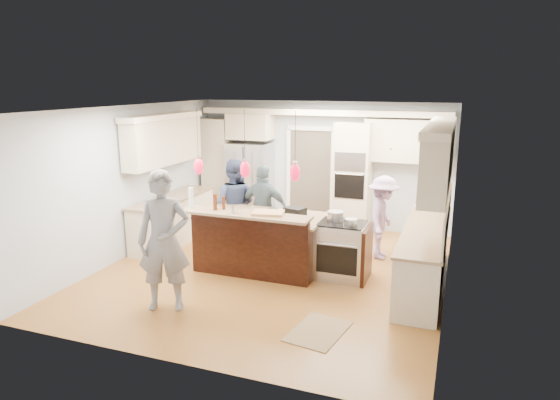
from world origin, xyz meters
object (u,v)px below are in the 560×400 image
Objects in this scene: kitchen_island at (261,241)px; island_range at (343,250)px; person_far_left at (234,205)px; person_bar_end at (164,241)px; refrigerator at (250,183)px.

kitchen_island is 1.41m from island_range.
person_far_left is (-0.85, 0.78, 0.37)m from kitchen_island.
island_range is 0.53× the size of person_far_left.
kitchen_island is 1.22× the size of person_far_left.
person_far_left is at bearing 162.75° from island_range.
island_range is 2.88m from person_bar_end.
island_range is (1.41, 0.08, -0.03)m from kitchen_island.
person_bar_end is at bearing -109.25° from kitchen_island.
person_far_left is at bearing -75.89° from refrigerator.
island_range is at bearing 3.11° from kitchen_island.
person_bar_end is 1.14× the size of person_far_left.
kitchen_island is at bearing -63.09° from refrigerator.
person_bar_end reaches higher than refrigerator.
refrigerator is 1.85m from person_far_left.
person_bar_end is at bearing 86.52° from person_far_left.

